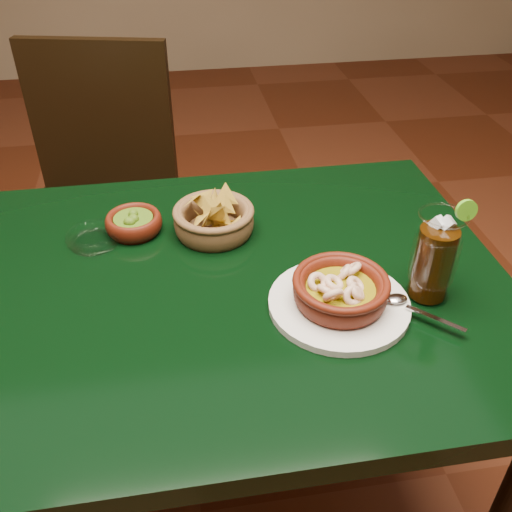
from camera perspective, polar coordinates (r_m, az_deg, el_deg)
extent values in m
plane|color=#471C0C|center=(1.61, -5.54, -24.14)|extent=(7.00, 7.00, 0.00)
cube|color=black|center=(1.04, -7.83, -3.66)|extent=(1.20, 0.80, 0.04)
cylinder|color=black|center=(1.63, 11.93, -4.24)|extent=(0.06, 0.06, 0.71)
cube|color=black|center=(1.73, -15.77, 2.57)|extent=(0.53, 0.53, 0.04)
cylinder|color=black|center=(1.80, -22.04, -6.98)|extent=(0.04, 0.04, 0.47)
cylinder|color=black|center=(1.68, -10.10, -8.00)|extent=(0.04, 0.04, 0.47)
cylinder|color=black|center=(2.07, -18.21, 0.12)|extent=(0.04, 0.04, 0.47)
cylinder|color=black|center=(1.96, -7.81, -0.30)|extent=(0.04, 0.04, 0.47)
cube|color=black|center=(1.78, -15.23, 13.00)|extent=(0.42, 0.13, 0.46)
cylinder|color=silver|center=(0.98, 8.28, -4.76)|extent=(0.24, 0.24, 0.01)
cylinder|color=#441208|center=(0.97, 8.34, -4.29)|extent=(0.14, 0.14, 0.01)
torus|color=#441208|center=(0.96, 8.43, -3.47)|extent=(0.18, 0.18, 0.04)
torus|color=#441208|center=(0.95, 8.53, -2.58)|extent=(0.16, 0.16, 0.01)
cylinder|color=#746909|center=(0.96, 8.45, -3.29)|extent=(0.12, 0.12, 0.01)
torus|color=beige|center=(0.96, 9.92, -2.91)|extent=(0.05, 0.05, 0.04)
torus|color=beige|center=(0.98, 9.58, -1.31)|extent=(0.05, 0.04, 0.04)
torus|color=beige|center=(0.98, 8.76, -1.69)|extent=(0.04, 0.05, 0.04)
torus|color=beige|center=(0.96, 7.79, -2.69)|extent=(0.05, 0.05, 0.03)
torus|color=beige|center=(0.95, 6.19, -2.63)|extent=(0.05, 0.05, 0.04)
torus|color=beige|center=(0.94, 7.07, -3.53)|extent=(0.04, 0.05, 0.04)
torus|color=beige|center=(0.92, 7.72, -3.90)|extent=(0.04, 0.04, 0.04)
torus|color=beige|center=(0.93, 9.67, -3.96)|extent=(0.05, 0.04, 0.04)
torus|color=beige|center=(0.94, 10.04, -3.52)|extent=(0.04, 0.05, 0.04)
cube|color=silver|center=(0.97, 17.52, -5.98)|extent=(0.08, 0.08, 0.00)
ellipsoid|color=silver|center=(0.99, 13.85, -4.16)|extent=(0.04, 0.03, 0.01)
cylinder|color=brown|center=(1.15, -4.18, 2.58)|extent=(0.14, 0.14, 0.01)
torus|color=brown|center=(1.14, -4.23, 3.50)|extent=(0.19, 0.19, 0.06)
torus|color=brown|center=(1.13, -4.28, 4.48)|extent=(0.16, 0.16, 0.01)
cone|color=#A98527|center=(1.13, -3.19, 3.48)|extent=(0.04, 0.06, 0.07)
cone|color=#A98527|center=(1.14, -6.44, 5.59)|extent=(0.07, 0.06, 0.06)
cone|color=#A98527|center=(1.13, -2.22, 3.35)|extent=(0.07, 0.08, 0.05)
cone|color=#A98527|center=(1.11, -5.71, 3.70)|extent=(0.06, 0.07, 0.04)
cone|color=#A98527|center=(1.12, -3.94, 4.26)|extent=(0.07, 0.02, 0.07)
cone|color=#A98527|center=(1.13, -4.33, 4.96)|extent=(0.06, 0.08, 0.06)
cone|color=#A98527|center=(1.16, -4.01, 5.47)|extent=(0.04, 0.07, 0.08)
cone|color=#A98527|center=(1.13, -4.66, 4.09)|extent=(0.06, 0.05, 0.05)
cone|color=#A98527|center=(1.12, -2.10, 3.12)|extent=(0.06, 0.06, 0.05)
cone|color=#A98527|center=(1.16, -3.90, 4.27)|extent=(0.05, 0.06, 0.05)
cone|color=#A98527|center=(1.15, -3.05, 5.94)|extent=(0.06, 0.04, 0.05)
cone|color=#A98527|center=(1.14, -4.02, 4.00)|extent=(0.06, 0.06, 0.05)
cone|color=#A98527|center=(1.15, -5.44, 3.82)|extent=(0.05, 0.06, 0.06)
cone|color=#A98527|center=(1.09, -5.08, 3.61)|extent=(0.04, 0.07, 0.08)
cone|color=#A98527|center=(1.10, -4.55, 4.87)|extent=(0.08, 0.04, 0.07)
cone|color=#A98527|center=(1.13, -3.61, 4.46)|extent=(0.05, 0.07, 0.08)
cone|color=#A98527|center=(1.13, -5.32, 5.59)|extent=(0.08, 0.05, 0.07)
cone|color=#A98527|center=(1.13, -3.25, 5.11)|extent=(0.07, 0.04, 0.06)
cone|color=#A98527|center=(1.12, -3.70, 3.34)|extent=(0.07, 0.07, 0.05)
cone|color=#A98527|center=(1.13, -3.53, 3.32)|extent=(0.08, 0.04, 0.07)
cone|color=#A98527|center=(1.14, -4.21, 3.83)|extent=(0.07, 0.07, 0.05)
cone|color=#A98527|center=(1.16, -4.08, 4.95)|extent=(0.06, 0.06, 0.06)
cylinder|color=#441208|center=(1.18, -12.02, 2.55)|extent=(0.10, 0.10, 0.01)
torus|color=#441208|center=(1.17, -12.13, 3.31)|extent=(0.13, 0.13, 0.04)
cylinder|color=#2D500C|center=(1.17, -12.17, 3.58)|extent=(0.08, 0.08, 0.01)
sphere|color=#2D500C|center=(1.15, -12.10, 3.63)|extent=(0.02, 0.02, 0.02)
sphere|color=#2D500C|center=(1.15, -12.64, 3.34)|extent=(0.02, 0.02, 0.02)
sphere|color=#2D500C|center=(1.17, -12.17, 4.11)|extent=(0.02, 0.02, 0.02)
sphere|color=#2D500C|center=(1.15, -12.42, 3.34)|extent=(0.02, 0.02, 0.02)
sphere|color=#2D500C|center=(1.16, -12.19, 3.65)|extent=(0.02, 0.02, 0.02)
cylinder|color=white|center=(1.04, 16.65, -3.59)|extent=(0.07, 0.07, 0.01)
torus|color=white|center=(0.99, 17.42, -0.05)|extent=(0.16, 0.16, 0.09)
cylinder|color=black|center=(1.00, 17.29, -0.66)|extent=(0.06, 0.06, 0.13)
cube|color=silver|center=(0.98, 16.91, 1.44)|extent=(0.03, 0.02, 0.03)
cube|color=silver|center=(0.97, 17.70, 3.13)|extent=(0.03, 0.03, 0.03)
cube|color=silver|center=(0.97, 18.60, 3.14)|extent=(0.03, 0.03, 0.03)
cube|color=silver|center=(0.97, 18.70, 1.27)|extent=(0.03, 0.03, 0.03)
torus|color=white|center=(0.95, 18.28, 3.87)|extent=(0.08, 0.08, 0.00)
cylinder|color=#52A51B|center=(0.96, 20.29, 4.32)|extent=(0.04, 0.01, 0.04)
cylinder|color=white|center=(1.16, -15.85, 1.41)|extent=(0.09, 0.09, 0.01)
torus|color=white|center=(1.16, -15.93, 1.82)|extent=(0.11, 0.11, 0.03)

